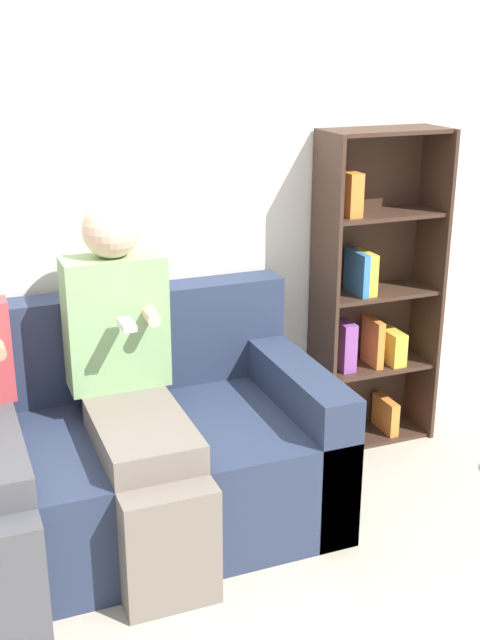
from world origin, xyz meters
The scene contains 5 objects.
ground_plane centered at (0.00, 0.00, 0.00)m, with size 14.00×14.00×0.00m, color #B2A893.
back_wall centered at (0.00, 1.02, 1.27)m, with size 10.00×0.06×2.55m.
couch centered at (-0.19, 0.54, 0.29)m, with size 2.15×0.89×0.89m.
adult_seated centered at (0.11, 0.46, 0.67)m, with size 0.39×0.86×1.30m.
bookshelf centered at (1.38, 0.89, 0.73)m, with size 0.58×0.27×1.50m.
Camera 1 is at (-0.51, -2.24, 1.88)m, focal length 45.00 mm.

